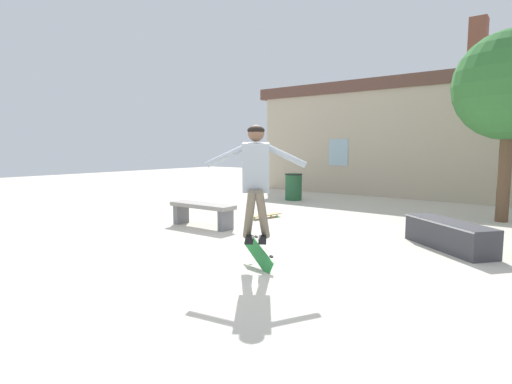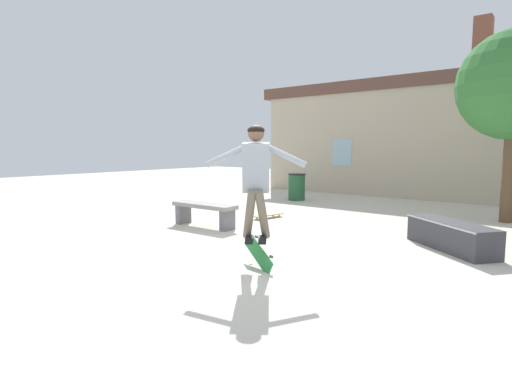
# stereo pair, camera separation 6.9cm
# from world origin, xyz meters

# --- Properties ---
(ground_plane) EXTENTS (40.00, 40.00, 0.00)m
(ground_plane) POSITION_xyz_m (0.00, 0.00, 0.00)
(ground_plane) COLOR beige
(building_backdrop) EXTENTS (12.09, 0.52, 5.13)m
(building_backdrop) POSITION_xyz_m (0.02, 8.55, 1.99)
(building_backdrop) COLOR #B7A88E
(building_backdrop) RESTS_ON ground_plane
(park_bench) EXTENTS (1.47, 0.45, 0.47)m
(park_bench) POSITION_xyz_m (-2.31, 1.40, 0.34)
(park_bench) COLOR gray
(park_bench) RESTS_ON ground_plane
(skate_ledge) EXTENTS (1.54, 1.38, 0.44)m
(skate_ledge) POSITION_xyz_m (2.03, 2.52, 0.22)
(skate_ledge) COLOR #38383D
(skate_ledge) RESTS_ON ground_plane
(trash_bin) EXTENTS (0.54, 0.54, 0.80)m
(trash_bin) POSITION_xyz_m (-3.06, 6.01, 0.42)
(trash_bin) COLOR #235633
(trash_bin) RESTS_ON ground_plane
(skater) EXTENTS (1.10, 0.82, 1.51)m
(skater) POSITION_xyz_m (0.26, -0.15, 1.26)
(skater) COLOR #9EA8B2
(skateboard_flipping) EXTENTS (0.74, 0.35, 0.46)m
(skateboard_flipping) POSITION_xyz_m (0.22, -0.06, 0.18)
(skateboard_flipping) COLOR #237F38
(skateboard_resting) EXTENTS (0.36, 0.82, 0.08)m
(skateboard_resting) POSITION_xyz_m (-1.88, 2.98, 0.07)
(skateboard_resting) COLOR #AD894C
(skateboard_resting) RESTS_ON ground_plane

